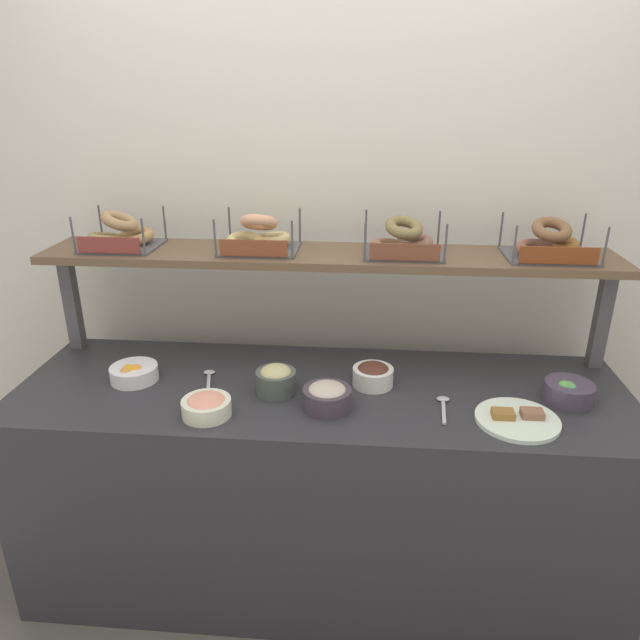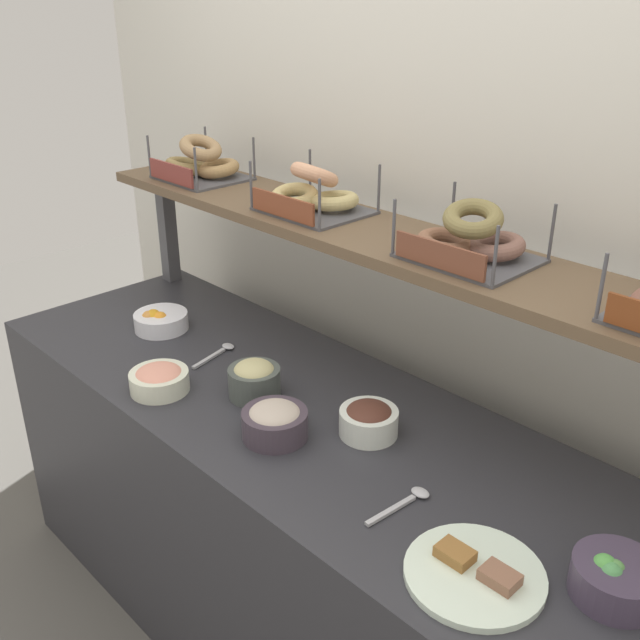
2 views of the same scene
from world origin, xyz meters
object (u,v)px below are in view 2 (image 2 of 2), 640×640
(bowl_chocolate_spread, at_px, (369,420))
(serving_plate_white, at_px, (475,573))
(bowl_hummus, at_px, (254,379))
(bowl_lox_spread, at_px, (159,379))
(serving_spoon_near_plate, at_px, (220,352))
(serving_spoon_by_edge, at_px, (407,500))
(bowl_veggie_mix, at_px, (615,579))
(bagel_basket_plain, at_px, (313,195))
(bagel_basket_poppy, at_px, (470,241))
(bowl_fruit_salad, at_px, (159,321))
(bowl_tuna_salad, at_px, (275,421))
(bagel_basket_everything, at_px, (201,164))

(bowl_chocolate_spread, height_order, serving_plate_white, bowl_chocolate_spread)
(bowl_hummus, bearing_deg, bowl_chocolate_spread, 14.21)
(bowl_lox_spread, bearing_deg, bowl_hummus, 39.88)
(bowl_lox_spread, relative_size, serving_spoon_near_plate, 0.94)
(serving_spoon_by_edge, bearing_deg, serving_plate_white, -18.37)
(serving_spoon_near_plate, bearing_deg, bowl_veggie_mix, -2.56)
(bowl_chocolate_spread, relative_size, serving_plate_white, 0.55)
(bowl_chocolate_spread, xyz_separation_m, bagel_basket_plain, (-0.44, 0.23, 0.44))
(serving_plate_white, height_order, bagel_basket_poppy, bagel_basket_poppy)
(bowl_fruit_salad, height_order, bowl_tuna_salad, bowl_tuna_salad)
(bowl_lox_spread, bearing_deg, serving_plate_white, 2.60)
(serving_spoon_near_plate, relative_size, serving_spoon_by_edge, 0.98)
(bowl_fruit_salad, height_order, bagel_basket_poppy, bagel_basket_poppy)
(bowl_tuna_salad, distance_m, bagel_basket_poppy, 0.64)
(serving_spoon_near_plate, distance_m, bagel_basket_poppy, 0.87)
(serving_spoon_by_edge, distance_m, bagel_basket_plain, 0.91)
(bowl_chocolate_spread, distance_m, bowl_hummus, 0.35)
(bagel_basket_everything, xyz_separation_m, bagel_basket_poppy, (1.07, -0.00, -0.00))
(bagel_basket_poppy, bearing_deg, bagel_basket_everything, 179.84)
(bowl_veggie_mix, relative_size, serving_spoon_by_edge, 0.93)
(bowl_hummus, relative_size, bagel_basket_everything, 0.50)
(serving_plate_white, bearing_deg, bowl_lox_spread, -177.40)
(bowl_veggie_mix, xyz_separation_m, bowl_fruit_salad, (-1.54, 0.02, -0.01))
(bowl_hummus, bearing_deg, bowl_fruit_salad, 175.46)
(bowl_tuna_salad, distance_m, bagel_basket_everything, 1.02)
(bagel_basket_everything, bearing_deg, serving_plate_white, -16.96)
(bowl_chocolate_spread, height_order, bagel_basket_everything, bagel_basket_everything)
(serving_spoon_near_plate, xyz_separation_m, serving_spoon_by_edge, (0.84, -0.13, 0.00))
(serving_plate_white, distance_m, bagel_basket_poppy, 0.74)
(bagel_basket_everything, xyz_separation_m, bagel_basket_plain, (0.54, 0.00, -0.00))
(serving_spoon_by_edge, xyz_separation_m, bagel_basket_plain, (-0.68, 0.37, 0.47))
(bowl_tuna_salad, xyz_separation_m, serving_spoon_by_edge, (0.39, 0.04, -0.04))
(bowl_chocolate_spread, bearing_deg, bagel_basket_poppy, 67.44)
(bowl_chocolate_spread, bearing_deg, bagel_basket_everything, 166.79)
(bowl_hummus, bearing_deg, bagel_basket_poppy, 35.78)
(bowl_fruit_salad, distance_m, bagel_basket_plain, 0.68)
(bowl_fruit_salad, bearing_deg, bagel_basket_poppy, 15.57)
(serving_spoon_near_plate, height_order, serving_spoon_by_edge, same)
(serving_spoon_by_edge, bearing_deg, bagel_basket_plain, 151.58)
(bagel_basket_everything, bearing_deg, bowl_veggie_mix, -10.11)
(serving_spoon_near_plate, bearing_deg, serving_plate_white, -10.79)
(bowl_tuna_salad, bearing_deg, bagel_basket_everything, 153.91)
(bowl_hummus, distance_m, bagel_basket_plain, 0.54)
(bowl_veggie_mix, relative_size, bowl_hummus, 1.15)
(bagel_basket_plain, height_order, bagel_basket_poppy, bagel_basket_plain)
(bowl_tuna_salad, xyz_separation_m, serving_spoon_near_plate, (-0.45, 0.17, -0.04))
(bowl_tuna_salad, relative_size, serving_spoon_near_plate, 0.95)
(bagel_basket_poppy, bearing_deg, bowl_hummus, -144.22)
(bagel_basket_poppy, bearing_deg, bagel_basket_plain, 179.25)
(bowl_hummus, height_order, serving_plate_white, bowl_hummus)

